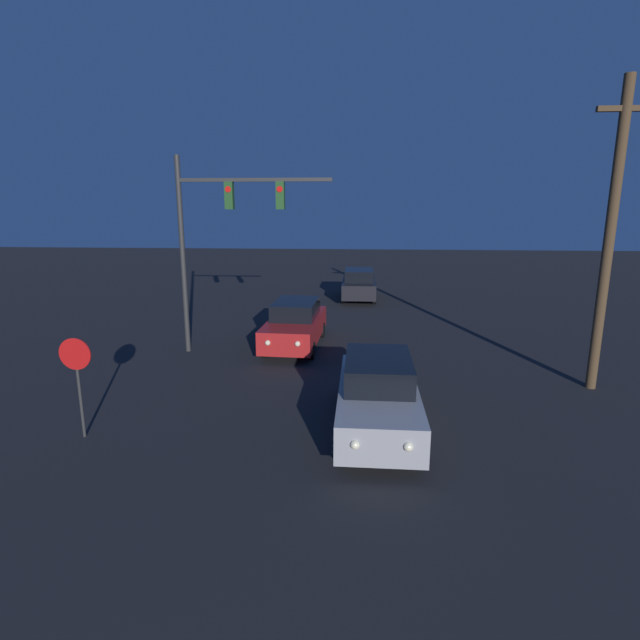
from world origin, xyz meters
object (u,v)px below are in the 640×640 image
car_far (359,284)px  stop_sign (77,369)px  utility_pole (609,236)px  car_near (378,394)px  traffic_signal_mast (218,224)px  car_mid (295,324)px

car_far → stop_sign: stop_sign is taller
stop_sign → utility_pole: 13.85m
stop_sign → car_near: bearing=8.1°
car_far → utility_pole: size_ratio=0.57×
car_near → traffic_signal_mast: 8.79m
utility_pole → car_mid: bearing=157.7°
traffic_signal_mast → utility_pole: bearing=-13.6°
car_near → traffic_signal_mast: (-5.30, 5.97, 3.67)m
utility_pole → traffic_signal_mast: bearing=166.4°
car_far → stop_sign: size_ratio=2.06×
car_mid → stop_sign: (-3.88, -7.84, 0.78)m
car_near → car_far: (-0.43, 16.75, 0.00)m
car_near → stop_sign: bearing=8.6°
car_near → car_far: 16.76m
car_far → utility_pole: 15.53m
traffic_signal_mast → utility_pole: 11.90m
traffic_signal_mast → utility_pole: utility_pole is taller
stop_sign → car_mid: bearing=63.7°
traffic_signal_mast → car_far: bearing=65.7°
utility_pole → stop_sign: bearing=-162.3°
car_near → stop_sign: size_ratio=2.07×
stop_sign → utility_pole: (12.94, 4.13, 2.71)m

